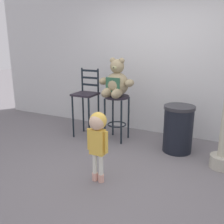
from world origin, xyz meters
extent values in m
plane|color=slate|center=(0.00, 0.00, 0.00)|extent=(24.00, 24.00, 0.00)
cube|color=silver|center=(0.00, 1.92, 1.94)|extent=(7.53, 0.30, 3.87)
cylinder|color=#25202A|center=(-0.54, 1.09, 0.78)|extent=(0.42, 0.42, 0.04)
cylinder|color=black|center=(-0.69, 0.93, 0.38)|extent=(0.03, 0.03, 0.76)
cylinder|color=black|center=(-0.38, 0.93, 0.38)|extent=(0.03, 0.03, 0.76)
cylinder|color=black|center=(-0.69, 1.25, 0.38)|extent=(0.03, 0.03, 0.76)
cylinder|color=black|center=(-0.38, 1.25, 0.38)|extent=(0.03, 0.03, 0.76)
torus|color=black|center=(-0.54, 1.09, 0.28)|extent=(0.34, 0.34, 0.02)
sphere|color=#9A8A66|center=(-0.54, 1.09, 1.00)|extent=(0.40, 0.40, 0.40)
cube|color=#2A593F|center=(-0.54, 0.93, 1.01)|extent=(0.25, 0.03, 0.24)
sphere|color=#9A8A66|center=(-0.54, 1.09, 1.30)|extent=(0.24, 0.24, 0.24)
ellipsoid|color=#989868|center=(-0.54, 0.99, 1.29)|extent=(0.10, 0.07, 0.07)
sphere|color=black|center=(-0.54, 0.96, 1.29)|extent=(0.03, 0.03, 0.03)
sphere|color=#9A8A66|center=(-0.62, 1.09, 1.39)|extent=(0.09, 0.09, 0.09)
sphere|color=#9A8A66|center=(-0.45, 1.09, 1.39)|extent=(0.09, 0.09, 0.09)
ellipsoid|color=#9A8A66|center=(-0.78, 1.06, 1.04)|extent=(0.14, 0.22, 0.13)
ellipsoid|color=#9A8A66|center=(-0.30, 1.06, 1.04)|extent=(0.14, 0.22, 0.13)
ellipsoid|color=#9A8A66|center=(-0.63, 0.90, 0.88)|extent=(0.14, 0.34, 0.16)
ellipsoid|color=#9A8A66|center=(-0.45, 0.90, 0.88)|extent=(0.14, 0.34, 0.16)
cylinder|color=#DFA592|center=(-0.18, -0.30, 0.05)|extent=(0.07, 0.07, 0.10)
cylinder|color=silver|center=(-0.18, -0.30, 0.24)|extent=(0.06, 0.06, 0.27)
cylinder|color=#DFA592|center=(-0.09, -0.30, 0.05)|extent=(0.07, 0.07, 0.10)
cylinder|color=silver|center=(-0.09, -0.30, 0.24)|extent=(0.06, 0.06, 0.27)
cube|color=gold|center=(-0.13, -0.30, 0.53)|extent=(0.19, 0.11, 0.32)
cylinder|color=gold|center=(-0.25, -0.30, 0.55)|extent=(0.05, 0.05, 0.27)
cylinder|color=gold|center=(-0.01, -0.30, 0.55)|extent=(0.05, 0.05, 0.27)
sphere|color=#D8B293|center=(-0.13, -0.30, 0.78)|extent=(0.19, 0.19, 0.19)
sphere|color=#EBBD4A|center=(-0.13, -0.27, 0.79)|extent=(0.21, 0.21, 0.21)
cylinder|color=black|center=(0.54, 1.06, 0.35)|extent=(0.45, 0.45, 0.70)
cylinder|color=#2D2D33|center=(0.54, 1.06, 0.72)|extent=(0.48, 0.48, 0.05)
cylinder|color=#ADA899|center=(1.23, 0.78, 0.09)|extent=(0.32, 0.32, 0.18)
cube|color=#25202A|center=(-1.13, 1.00, 0.79)|extent=(0.40, 0.40, 0.03)
cylinder|color=black|center=(-1.29, 0.84, 0.38)|extent=(0.03, 0.03, 0.77)
cylinder|color=black|center=(-0.96, 0.84, 0.38)|extent=(0.03, 0.03, 0.77)
cylinder|color=black|center=(-1.29, 1.17, 0.38)|extent=(0.03, 0.03, 0.77)
cylinder|color=black|center=(-0.96, 1.17, 0.38)|extent=(0.03, 0.03, 0.77)
cylinder|color=black|center=(-1.29, 1.17, 1.02)|extent=(0.03, 0.03, 0.43)
cylinder|color=black|center=(-0.96, 1.17, 1.02)|extent=(0.03, 0.03, 0.43)
cube|color=black|center=(-1.13, 1.17, 0.93)|extent=(0.34, 0.02, 0.04)
cube|color=black|center=(-1.13, 1.17, 1.06)|extent=(0.34, 0.02, 0.04)
cube|color=black|center=(-1.13, 1.17, 1.19)|extent=(0.34, 0.02, 0.04)
camera|label=1|loc=(1.30, -2.76, 1.70)|focal=40.61mm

